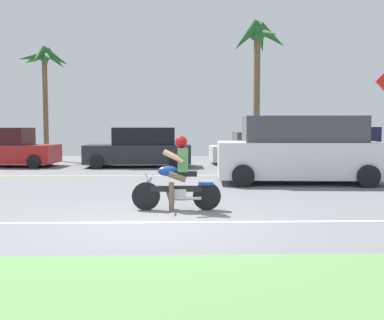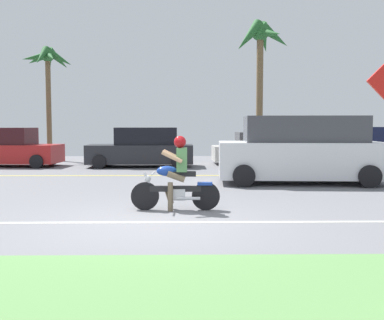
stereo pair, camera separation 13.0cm
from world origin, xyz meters
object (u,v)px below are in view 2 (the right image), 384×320
at_px(parked_car_1, 142,149).
at_px(palm_tree_1, 261,46).
at_px(motorcyclist, 176,179).
at_px(parked_car_0, 8,148).
at_px(palm_tree_0, 48,64).
at_px(parked_car_3, 357,146).
at_px(suv_nearby, 301,151).
at_px(parked_car_2, 259,149).

height_order(parked_car_1, palm_tree_1, palm_tree_1).
height_order(motorcyclist, parked_car_0, parked_car_0).
relative_size(parked_car_1, palm_tree_0, 0.79).
distance_m(parked_car_3, palm_tree_1, 6.93).
height_order(suv_nearby, parked_car_1, suv_nearby).
xyz_separation_m(motorcyclist, parked_car_2, (3.54, 11.34, 0.03)).
xyz_separation_m(parked_car_1, palm_tree_1, (5.67, 4.29, 5.03)).
distance_m(parked_car_1, parked_car_3, 10.27).
xyz_separation_m(suv_nearby, parked_car_0, (-11.06, 5.87, -0.22)).
xyz_separation_m(parked_car_2, palm_tree_0, (-10.13, 2.33, 4.07)).
bearing_deg(parked_car_0, parked_car_1, -2.85).
bearing_deg(parked_car_0, parked_car_2, 5.54).
bearing_deg(parked_car_3, parked_car_0, -172.66).
bearing_deg(parked_car_1, parked_car_2, 14.61).
xyz_separation_m(motorcyclist, suv_nearby, (3.70, 4.41, 0.33)).
bearing_deg(palm_tree_1, parked_car_2, -99.92).
distance_m(parked_car_0, parked_car_3, 15.88).
bearing_deg(parked_car_3, parked_car_1, -166.99).
bearing_deg(parked_car_3, suv_nearby, -120.73).
distance_m(parked_car_2, palm_tree_1, 5.93).
bearing_deg(parked_car_3, palm_tree_0, 174.81).
bearing_deg(parked_car_1, palm_tree_0, 143.57).
bearing_deg(parked_car_1, parked_car_3, 13.01).
bearing_deg(palm_tree_1, parked_car_3, -24.52).
xyz_separation_m(motorcyclist, palm_tree_1, (4.06, 14.29, 5.15)).
height_order(suv_nearby, palm_tree_1, palm_tree_1).
xyz_separation_m(suv_nearby, palm_tree_0, (-10.29, 9.26, 3.77)).
bearing_deg(palm_tree_0, parked_car_2, -12.96).
height_order(motorcyclist, suv_nearby, suv_nearby).
xyz_separation_m(parked_car_1, palm_tree_0, (-4.98, 3.68, 3.98)).
bearing_deg(suv_nearby, parked_car_3, 59.27).
relative_size(suv_nearby, parked_car_0, 1.19).
bearing_deg(palm_tree_0, parked_car_1, -36.43).
bearing_deg(parked_car_3, parked_car_2, -168.70).
bearing_deg(motorcyclist, parked_car_3, 55.70).
height_order(motorcyclist, parked_car_1, parked_car_1).
distance_m(parked_car_1, parked_car_2, 5.33).
relative_size(parked_car_1, parked_car_3, 1.08).
relative_size(suv_nearby, palm_tree_0, 0.91).
bearing_deg(motorcyclist, suv_nearby, 50.01).
relative_size(parked_car_3, palm_tree_1, 0.58).
xyz_separation_m(motorcyclist, palm_tree_0, (-6.59, 13.67, 4.10)).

